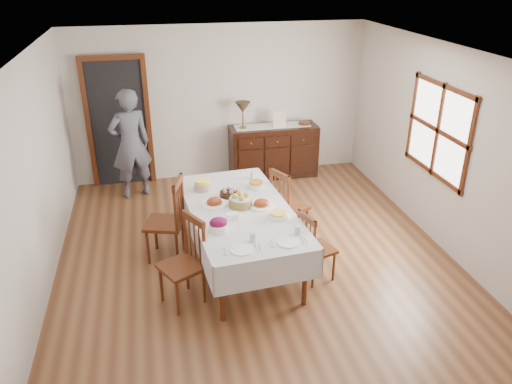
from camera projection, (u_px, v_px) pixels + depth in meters
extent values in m
plane|color=brown|center=(258.00, 262.00, 6.39)|extent=(6.00, 6.00, 0.00)
cube|color=white|center=(258.00, 55.00, 5.29)|extent=(5.00, 6.00, 0.02)
cube|color=beige|center=(220.00, 103.00, 8.50)|extent=(5.00, 0.02, 2.60)
cube|color=beige|center=(359.00, 343.00, 3.19)|extent=(5.00, 0.02, 2.60)
cube|color=beige|center=(31.00, 187.00, 5.36)|extent=(0.02, 6.00, 2.60)
cube|color=beige|center=(450.00, 153.00, 6.32)|extent=(0.02, 6.00, 2.60)
cube|color=white|center=(439.00, 130.00, 6.50)|extent=(0.02, 1.30, 1.10)
cube|color=#4E2310|center=(438.00, 130.00, 6.50)|extent=(0.03, 1.46, 1.26)
cube|color=black|center=(119.00, 124.00, 8.24)|extent=(0.90, 0.06, 2.10)
cube|color=#4E2310|center=(119.00, 124.00, 8.22)|extent=(1.04, 0.08, 2.18)
cube|color=silver|center=(240.00, 210.00, 6.02)|extent=(1.33, 2.38, 0.04)
cylinder|color=#4E2310|center=(222.00, 292.00, 5.22)|extent=(0.06, 0.06, 0.74)
cylinder|color=#4E2310|center=(305.00, 277.00, 5.46)|extent=(0.06, 0.06, 0.74)
cylinder|color=#4E2310|center=(189.00, 209.00, 6.93)|extent=(0.06, 0.06, 0.74)
cylinder|color=#4E2310|center=(254.00, 201.00, 7.18)|extent=(0.06, 0.06, 0.74)
cube|color=silver|center=(193.00, 228.00, 5.94)|extent=(0.21, 2.32, 0.35)
cube|color=silver|center=(285.00, 215.00, 6.24)|extent=(0.21, 2.32, 0.35)
cube|color=silver|center=(270.00, 273.00, 5.09)|extent=(1.18, 0.12, 0.35)
cube|color=silver|center=(219.00, 184.00, 7.09)|extent=(1.18, 0.12, 0.35)
cube|color=#4E2310|center=(181.00, 267.00, 5.48)|extent=(0.58, 0.58, 0.04)
cylinder|color=#4E2310|center=(161.00, 284.00, 5.60)|extent=(0.04, 0.04, 0.44)
cylinder|color=#4E2310|center=(178.00, 299.00, 5.36)|extent=(0.04, 0.04, 0.44)
cylinder|color=#4E2310|center=(187.00, 273.00, 5.80)|extent=(0.04, 0.04, 0.44)
cylinder|color=#4E2310|center=(204.00, 286.00, 5.56)|extent=(0.04, 0.04, 0.44)
cylinder|color=#4E2310|center=(186.00, 233.00, 5.59)|extent=(0.04, 0.04, 0.57)
cylinder|color=#4E2310|center=(204.00, 246.00, 5.34)|extent=(0.04, 0.04, 0.57)
cube|color=#4E2310|center=(193.00, 219.00, 5.36)|extent=(0.23, 0.38, 0.08)
cylinder|color=#4E2310|center=(190.00, 237.00, 5.54)|extent=(0.02, 0.02, 0.47)
cylinder|color=#4E2310|center=(195.00, 241.00, 5.48)|extent=(0.02, 0.02, 0.47)
cylinder|color=#4E2310|center=(199.00, 244.00, 5.41)|extent=(0.02, 0.02, 0.47)
cube|color=#4E2310|center=(164.00, 223.00, 6.31)|extent=(0.57, 0.57, 0.04)
cylinder|color=#4E2310|center=(156.00, 233.00, 6.60)|extent=(0.04, 0.04, 0.47)
cylinder|color=#4E2310|center=(148.00, 248.00, 6.27)|extent=(0.04, 0.04, 0.47)
cylinder|color=#4E2310|center=(183.00, 234.00, 6.58)|extent=(0.04, 0.04, 0.47)
cylinder|color=#4E2310|center=(177.00, 249.00, 6.24)|extent=(0.04, 0.04, 0.47)
cylinder|color=#4E2310|center=(182.00, 195.00, 6.35)|extent=(0.04, 0.04, 0.61)
cylinder|color=#4E2310|center=(175.00, 209.00, 5.99)|extent=(0.04, 0.04, 0.61)
cube|color=#4E2310|center=(178.00, 183.00, 6.06)|extent=(0.17, 0.43, 0.09)
cylinder|color=#4E2310|center=(181.00, 200.00, 6.27)|extent=(0.02, 0.02, 0.50)
cylinder|color=#4E2310|center=(179.00, 204.00, 6.18)|extent=(0.02, 0.02, 0.50)
cylinder|color=#4E2310|center=(177.00, 207.00, 6.09)|extent=(0.02, 0.02, 0.50)
cube|color=#4E2310|center=(317.00, 249.00, 5.93)|extent=(0.47, 0.47, 0.04)
cylinder|color=#4E2310|center=(334.00, 267.00, 5.96)|extent=(0.03, 0.03, 0.38)
cylinder|color=#4E2310|center=(319.00, 255.00, 6.20)|extent=(0.03, 0.03, 0.38)
cylinder|color=#4E2310|center=(313.00, 274.00, 5.83)|extent=(0.03, 0.03, 0.38)
cylinder|color=#4E2310|center=(299.00, 261.00, 6.07)|extent=(0.03, 0.03, 0.38)
cylinder|color=#4E2310|center=(314.00, 241.00, 5.62)|extent=(0.04, 0.04, 0.50)
cylinder|color=#4E2310|center=(298.00, 229.00, 5.87)|extent=(0.04, 0.04, 0.50)
cube|color=#4E2310|center=(307.00, 218.00, 5.65)|extent=(0.14, 0.35, 0.07)
cylinder|color=#4E2310|center=(310.00, 239.00, 5.69)|extent=(0.02, 0.02, 0.41)
cylinder|color=#4E2310|center=(306.00, 236.00, 5.75)|extent=(0.02, 0.02, 0.41)
cylinder|color=#4E2310|center=(302.00, 233.00, 5.82)|extent=(0.02, 0.02, 0.41)
cube|color=#4E2310|center=(290.00, 207.00, 6.83)|extent=(0.56, 0.56, 0.04)
cylinder|color=#4E2310|center=(307.00, 223.00, 6.90)|extent=(0.04, 0.04, 0.43)
cylinder|color=#4E2310|center=(291.00, 214.00, 7.15)|extent=(0.04, 0.04, 0.43)
cylinder|color=#4E2310|center=(288.00, 230.00, 6.72)|extent=(0.04, 0.04, 0.43)
cylinder|color=#4E2310|center=(272.00, 220.00, 6.96)|extent=(0.04, 0.04, 0.43)
cylinder|color=#4E2310|center=(288.00, 196.00, 6.48)|extent=(0.04, 0.04, 0.56)
cylinder|color=#4E2310|center=(271.00, 187.00, 6.74)|extent=(0.04, 0.04, 0.56)
cube|color=#4E2310|center=(280.00, 175.00, 6.51)|extent=(0.20, 0.38, 0.08)
cylinder|color=#4E2310|center=(284.00, 195.00, 6.55)|extent=(0.02, 0.02, 0.46)
cylinder|color=#4E2310|center=(279.00, 193.00, 6.62)|extent=(0.02, 0.02, 0.46)
cylinder|color=#4E2310|center=(275.00, 191.00, 6.68)|extent=(0.02, 0.02, 0.46)
cube|color=black|center=(273.00, 151.00, 8.78)|extent=(1.52, 0.51, 0.91)
cube|color=black|center=(251.00, 143.00, 8.34)|extent=(0.43, 0.02, 0.18)
sphere|color=olive|center=(251.00, 144.00, 8.32)|extent=(0.03, 0.03, 0.03)
cube|color=black|center=(277.00, 141.00, 8.43)|extent=(0.43, 0.02, 0.18)
sphere|color=olive|center=(278.00, 142.00, 8.41)|extent=(0.03, 0.03, 0.03)
cube|color=black|center=(303.00, 139.00, 8.51)|extent=(0.43, 0.02, 0.18)
sphere|color=olive|center=(304.00, 140.00, 8.50)|extent=(0.03, 0.03, 0.03)
imported|color=#4F505B|center=(130.00, 141.00, 7.80)|extent=(0.68, 0.54, 1.89)
cylinder|color=olive|center=(241.00, 202.00, 6.04)|extent=(0.29, 0.29, 0.10)
cylinder|color=silver|center=(240.00, 198.00, 6.02)|extent=(0.26, 0.26, 0.02)
sphere|color=gold|center=(246.00, 195.00, 6.02)|extent=(0.08, 0.08, 0.08)
sphere|color=gold|center=(239.00, 193.00, 6.07)|extent=(0.08, 0.08, 0.08)
sphere|color=gold|center=(235.00, 196.00, 5.99)|extent=(0.08, 0.08, 0.08)
sphere|color=gold|center=(242.00, 198.00, 5.94)|extent=(0.08, 0.08, 0.08)
cylinder|color=black|center=(229.00, 194.00, 6.31)|extent=(0.23, 0.23, 0.05)
ellipsoid|color=pink|center=(234.00, 190.00, 6.30)|extent=(0.05, 0.05, 0.06)
ellipsoid|color=#6DB0EA|center=(229.00, 188.00, 6.35)|extent=(0.05, 0.05, 0.06)
ellipsoid|color=#7EC561|center=(224.00, 189.00, 6.32)|extent=(0.05, 0.05, 0.06)
ellipsoid|color=#E5A958|center=(225.00, 192.00, 6.25)|extent=(0.05, 0.05, 0.06)
ellipsoid|color=#CC89E1|center=(231.00, 192.00, 6.24)|extent=(0.05, 0.05, 0.06)
cylinder|color=white|center=(214.00, 204.00, 6.10)|extent=(0.32, 0.32, 0.02)
ellipsoid|color=maroon|center=(214.00, 202.00, 6.08)|extent=(0.19, 0.16, 0.11)
cylinder|color=white|center=(261.00, 206.00, 6.06)|extent=(0.31, 0.31, 0.02)
ellipsoid|color=maroon|center=(261.00, 203.00, 6.04)|extent=(0.19, 0.16, 0.11)
cylinder|color=white|center=(219.00, 227.00, 5.50)|extent=(0.22, 0.22, 0.08)
ellipsoid|color=#600939|center=(218.00, 222.00, 5.48)|extent=(0.20, 0.17, 0.11)
cylinder|color=white|center=(256.00, 185.00, 6.55)|extent=(0.21, 0.21, 0.06)
cylinder|color=orange|center=(256.00, 182.00, 6.53)|extent=(0.18, 0.18, 0.03)
cylinder|color=tan|center=(203.00, 186.00, 6.47)|extent=(0.22, 0.22, 0.10)
cylinder|color=#FFF64A|center=(202.00, 181.00, 6.44)|extent=(0.20, 0.20, 0.04)
cylinder|color=white|center=(278.00, 215.00, 5.79)|extent=(0.23, 0.23, 0.05)
cylinder|color=#FAC456|center=(278.00, 213.00, 5.78)|extent=(0.20, 0.20, 0.02)
cube|color=white|center=(232.00, 216.00, 5.76)|extent=(0.15, 0.10, 0.07)
cylinder|color=white|center=(242.00, 249.00, 5.15)|extent=(0.25, 0.25, 0.01)
cube|color=silver|center=(225.00, 252.00, 5.12)|extent=(0.09, 0.13, 0.01)
cube|color=white|center=(225.00, 251.00, 5.11)|extent=(0.03, 0.16, 0.01)
cube|color=white|center=(257.00, 248.00, 5.18)|extent=(0.03, 0.18, 0.01)
cube|color=white|center=(260.00, 248.00, 5.19)|extent=(0.03, 0.14, 0.01)
cylinder|color=silver|center=(253.00, 237.00, 5.29)|extent=(0.07, 0.07, 0.10)
cylinder|color=white|center=(288.00, 242.00, 5.28)|extent=(0.25, 0.25, 0.01)
cube|color=silver|center=(273.00, 244.00, 5.25)|extent=(0.09, 0.13, 0.01)
cube|color=white|center=(273.00, 244.00, 5.25)|extent=(0.03, 0.16, 0.01)
cube|color=white|center=(303.00, 241.00, 5.31)|extent=(0.03, 0.18, 0.01)
cube|color=white|center=(306.00, 240.00, 5.32)|extent=(0.03, 0.14, 0.01)
cylinder|color=silver|center=(298.00, 230.00, 5.43)|extent=(0.07, 0.07, 0.10)
cylinder|color=silver|center=(207.00, 183.00, 6.59)|extent=(0.07, 0.07, 0.09)
cylinder|color=silver|center=(253.00, 175.00, 6.81)|extent=(0.07, 0.07, 0.09)
cube|color=silver|center=(272.00, 126.00, 8.60)|extent=(1.30, 0.35, 0.01)
cylinder|color=olive|center=(243.00, 128.00, 8.46)|extent=(0.12, 0.12, 0.03)
cylinder|color=olive|center=(243.00, 120.00, 8.40)|extent=(0.02, 0.02, 0.25)
cone|color=#403523|center=(243.00, 107.00, 8.31)|extent=(0.26, 0.26, 0.18)
cube|color=beige|center=(279.00, 119.00, 8.47)|extent=(0.22, 0.08, 0.28)
cylinder|color=#4E2310|center=(304.00, 123.00, 8.65)|extent=(0.20, 0.20, 0.06)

